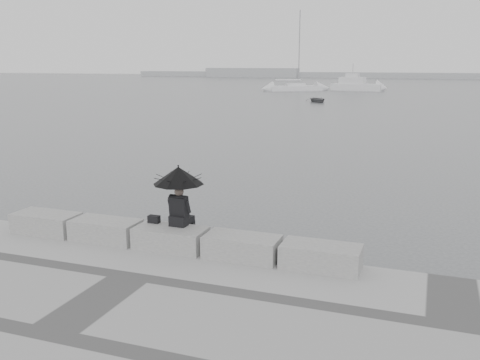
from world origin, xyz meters
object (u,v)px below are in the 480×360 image
at_px(seated_person, 178,182).
at_px(sailboat_left, 295,88).
at_px(motor_cruiser, 357,85).
at_px(dinghy, 318,100).

distance_m(seated_person, sailboat_left, 78.49).
bearing_deg(motor_cruiser, seated_person, -78.34).
relative_size(motor_cruiser, dinghy, 2.49).
bearing_deg(dinghy, seated_person, -113.81).
distance_m(sailboat_left, dinghy, 25.75).
bearing_deg(seated_person, sailboat_left, 104.63).
xyz_separation_m(sailboat_left, motor_cruiser, (9.54, 3.85, 0.38)).
bearing_deg(sailboat_left, dinghy, -102.83).
height_order(sailboat_left, dinghy, sailboat_left).
bearing_deg(dinghy, sailboat_left, 77.81).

